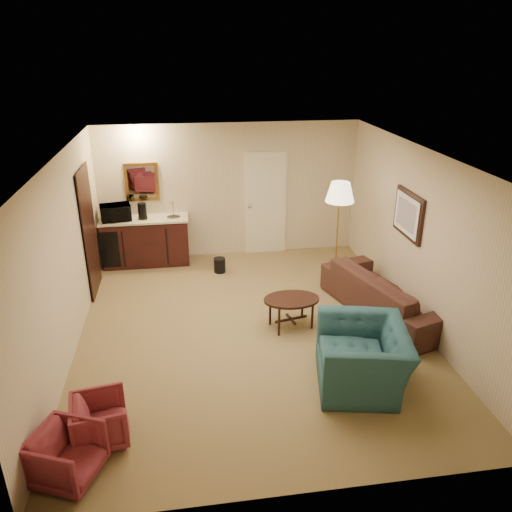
{
  "coord_description": "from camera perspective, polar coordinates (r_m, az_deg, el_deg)",
  "views": [
    {
      "loc": [
        -0.88,
        -6.37,
        3.94
      ],
      "look_at": [
        0.14,
        0.5,
        0.97
      ],
      "focal_mm": 35.0,
      "sensor_mm": 36.0,
      "label": 1
    }
  ],
  "objects": [
    {
      "name": "microwave",
      "position": [
        9.56,
        -15.79,
        5.0
      ],
      "size": [
        0.59,
        0.4,
        0.37
      ],
      "primitive_type": "imported",
      "rotation": [
        0.0,
        0.0,
        0.2
      ],
      "color": "black",
      "rests_on": "wetbar_cabinet"
    },
    {
      "name": "room_walls",
      "position": [
        7.51,
        -2.14,
        5.92
      ],
      "size": [
        5.02,
        6.01,
        2.61
      ],
      "color": "beige",
      "rests_on": "ground"
    },
    {
      "name": "rose_chair_near",
      "position": [
        5.78,
        -17.41,
        -17.3
      ],
      "size": [
        0.61,
        0.64,
        0.58
      ],
      "primitive_type": "imported",
      "rotation": [
        0.0,
        0.0,
        1.74
      ],
      "color": "maroon",
      "rests_on": "ground"
    },
    {
      "name": "coffee_table",
      "position": [
        7.51,
        4.03,
        -6.45
      ],
      "size": [
        0.94,
        0.73,
        0.48
      ],
      "primitive_type": "cube",
      "rotation": [
        0.0,
        0.0,
        0.22
      ],
      "color": "black",
      "rests_on": "ground"
    },
    {
      "name": "floor_lamp",
      "position": [
        8.72,
        9.28,
        2.55
      ],
      "size": [
        0.6,
        0.6,
        1.83
      ],
      "primitive_type": "cube",
      "rotation": [
        0.0,
        0.0,
        -0.29
      ],
      "color": "gold",
      "rests_on": "ground"
    },
    {
      "name": "teal_armchair",
      "position": [
        6.31,
        12.15,
        -10.21
      ],
      "size": [
        1.0,
        1.33,
        1.05
      ],
      "primitive_type": "imported",
      "rotation": [
        0.0,
        0.0,
        -1.77
      ],
      "color": "#215253",
      "rests_on": "ground"
    },
    {
      "name": "rose_chair_far",
      "position": [
        5.48,
        -20.86,
        -20.32
      ],
      "size": [
        0.73,
        0.75,
        0.6
      ],
      "primitive_type": "imported",
      "rotation": [
        0.0,
        0.0,
        1.18
      ],
      "color": "maroon",
      "rests_on": "ground"
    },
    {
      "name": "ground",
      "position": [
        7.54,
        -0.53,
        -8.37
      ],
      "size": [
        6.0,
        6.0,
        0.0
      ],
      "primitive_type": "plane",
      "color": "olive",
      "rests_on": "ground"
    },
    {
      "name": "coffee_maker",
      "position": [
        9.53,
        -12.87,
        5.03
      ],
      "size": [
        0.17,
        0.17,
        0.3
      ],
      "primitive_type": "cylinder",
      "rotation": [
        0.0,
        0.0,
        0.05
      ],
      "color": "black",
      "rests_on": "wetbar_cabinet"
    },
    {
      "name": "waste_bin",
      "position": [
        9.3,
        -4.18,
        -1.05
      ],
      "size": [
        0.25,
        0.25,
        0.27
      ],
      "primitive_type": "cylinder",
      "rotation": [
        0.0,
        0.0,
        -0.15
      ],
      "color": "black",
      "rests_on": "ground"
    },
    {
      "name": "sofa",
      "position": [
        8.01,
        14.72,
        -3.45
      ],
      "size": [
        1.34,
        2.44,
        0.92
      ],
      "primitive_type": "imported",
      "rotation": [
        0.0,
        0.0,
        1.87
      ],
      "color": "black",
      "rests_on": "ground"
    },
    {
      "name": "wetbar_cabinet",
      "position": [
        9.76,
        -12.45,
        1.68
      ],
      "size": [
        1.64,
        0.58,
        0.92
      ],
      "primitive_type": "cube",
      "color": "#341210",
      "rests_on": "ground"
    }
  ]
}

